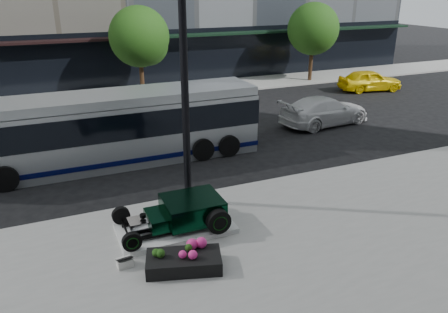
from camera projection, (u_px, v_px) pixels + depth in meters
name	position (u px, v px, depth m)	size (l,w,h in m)	color
ground	(195.00, 172.00, 17.43)	(120.00, 120.00, 0.00)	black
sidewalk_far	(125.00, 95.00, 29.38)	(70.00, 4.00, 0.12)	gray
street_trees	(141.00, 39.00, 27.64)	(29.80, 3.80, 5.70)	black
display_plinth	(175.00, 228.00, 13.07)	(3.40, 1.80, 0.15)	silver
hot_rod	(185.00, 211.00, 13.01)	(3.22, 2.00, 0.81)	black
info_plaque	(125.00, 262.00, 11.38)	(0.43, 0.34, 0.31)	silver
lamppost	(185.00, 97.00, 13.50)	(0.43, 0.43, 7.86)	black
flower_planter	(184.00, 261.00, 11.26)	(2.12, 1.47, 0.62)	black
transit_bus	(114.00, 128.00, 17.96)	(12.12, 2.88, 2.92)	#A1A6AA
white_sedan	(325.00, 111.00, 23.14)	(2.08, 5.12, 1.49)	silver
yellow_taxi	(370.00, 80.00, 30.46)	(1.75, 4.34, 1.48)	yellow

